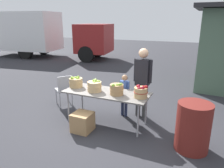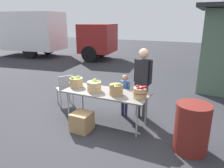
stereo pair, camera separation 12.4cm
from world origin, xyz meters
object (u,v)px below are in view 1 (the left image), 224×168
market_table (107,94)px  produce_crate (83,122)px  box_truck (40,33)px  folding_chair (64,88)px  apple_basket_green_0 (76,82)px  apple_basket_red_0 (141,92)px  apple_basket_green_2 (117,89)px  apple_basket_green_1 (95,86)px  child_customer (124,92)px  vendor_adult (143,78)px  trash_barrel (193,127)px

market_table → produce_crate: 0.80m
box_truck → folding_chair: (6.19, -6.05, -0.98)m
apple_basket_green_0 → apple_basket_red_0: bearing=-2.6°
apple_basket_red_0 → folding_chair: bearing=167.8°
apple_basket_green_0 → apple_basket_green_2: apple_basket_green_2 is taller
apple_basket_green_1 → apple_basket_red_0: apple_basket_green_1 is taller
market_table → apple_basket_green_0: 0.84m
apple_basket_green_0 → apple_basket_green_2: size_ratio=1.08×
produce_crate → folding_chair: bearing=139.7°
apple_basket_green_0 → child_customer: bearing=24.1°
box_truck → folding_chair: bearing=-52.8°
vendor_adult → child_customer: 0.55m
apple_basket_green_0 → vendor_adult: bearing=22.7°
market_table → trash_barrel: size_ratio=2.12×
produce_crate → apple_basket_red_0: bearing=24.5°
child_customer → box_truck: box_truck is taller
apple_basket_green_1 → trash_barrel: apple_basket_green_1 is taller
apple_basket_green_1 → apple_basket_red_0: bearing=1.2°
apple_basket_green_1 → apple_basket_red_0: size_ratio=1.14×
apple_basket_green_0 → box_truck: 9.45m
apple_basket_red_0 → vendor_adult: size_ratio=0.17×
folding_chair → trash_barrel: (3.34, -0.77, -0.06)m
apple_basket_green_1 → produce_crate: size_ratio=0.83×
apple_basket_green_2 → apple_basket_red_0: bearing=4.0°
vendor_adult → apple_basket_green_1: bearing=41.8°
child_customer → produce_crate: child_customer is taller
apple_basket_green_1 → apple_basket_green_2: bearing=-1.4°
vendor_adult → produce_crate: (-0.94, -1.18, -0.78)m
apple_basket_green_2 → child_customer: size_ratio=0.29×
vendor_adult → folding_chair: bearing=8.7°
apple_basket_red_0 → market_table: bearing=177.8°
apple_basket_red_0 → produce_crate: size_ratio=0.73×
apple_basket_green_1 → produce_crate: (-0.05, -0.48, -0.67)m
apple_basket_red_0 → apple_basket_green_0: bearing=177.4°
vendor_adult → child_customer: size_ratio=1.60×
market_table → apple_basket_green_1: size_ratio=5.73×
folding_chair → trash_barrel: 3.42m
folding_chair → vendor_adult: bearing=130.4°
box_truck → folding_chair: size_ratio=9.22×
apple_basket_green_2 → child_customer: (-0.04, 0.58, -0.26)m
box_truck → trash_barrel: bearing=-44.0°
apple_basket_green_1 → folding_chair: size_ratio=0.39×
trash_barrel → produce_crate: size_ratio=2.25×
market_table → child_customer: (0.23, 0.51, -0.09)m
folding_chair → produce_crate: 1.57m
market_table → apple_basket_green_1: bearing=-168.9°
vendor_adult → folding_chair: (-2.12, -0.18, -0.47)m
market_table → box_truck: box_truck is taller
market_table → produce_crate: market_table is taller
apple_basket_green_2 → produce_crate: size_ratio=0.76×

